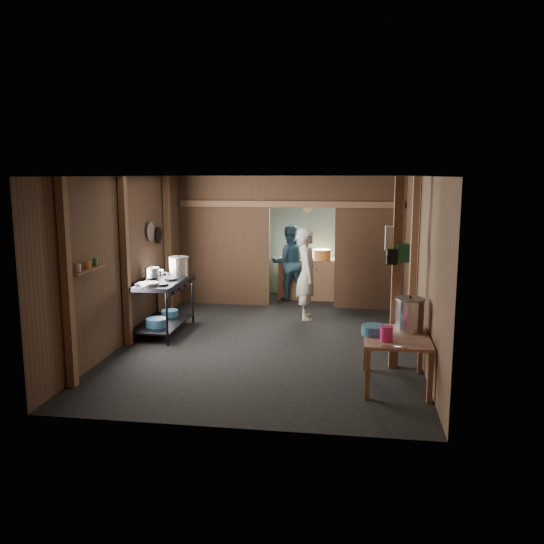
% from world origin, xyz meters
% --- Properties ---
extents(floor, '(4.50, 7.00, 0.00)m').
position_xyz_m(floor, '(0.00, 0.00, 0.00)').
color(floor, black).
rests_on(floor, ground).
extents(ceiling, '(4.50, 7.00, 0.00)m').
position_xyz_m(ceiling, '(0.00, 0.00, 2.60)').
color(ceiling, '#37332E').
rests_on(ceiling, ground).
extents(wall_back, '(4.50, 0.00, 2.60)m').
position_xyz_m(wall_back, '(0.00, 3.50, 1.30)').
color(wall_back, brown).
rests_on(wall_back, ground).
extents(wall_front, '(4.50, 0.00, 2.60)m').
position_xyz_m(wall_front, '(0.00, -3.50, 1.30)').
color(wall_front, brown).
rests_on(wall_front, ground).
extents(wall_left, '(0.00, 7.00, 2.60)m').
position_xyz_m(wall_left, '(-2.25, 0.00, 1.30)').
color(wall_left, brown).
rests_on(wall_left, ground).
extents(wall_right, '(0.00, 7.00, 2.60)m').
position_xyz_m(wall_right, '(2.25, 0.00, 1.30)').
color(wall_right, brown).
rests_on(wall_right, ground).
extents(partition_left, '(1.85, 0.10, 2.60)m').
position_xyz_m(partition_left, '(-1.32, 2.20, 1.30)').
color(partition_left, brown).
rests_on(partition_left, floor).
extents(partition_right, '(1.35, 0.10, 2.60)m').
position_xyz_m(partition_right, '(1.57, 2.20, 1.30)').
color(partition_right, brown).
rests_on(partition_right, floor).
extents(partition_header, '(1.30, 0.10, 0.60)m').
position_xyz_m(partition_header, '(0.25, 2.20, 2.30)').
color(partition_header, brown).
rests_on(partition_header, wall_back).
extents(turquoise_panel, '(4.40, 0.06, 2.50)m').
position_xyz_m(turquoise_panel, '(0.00, 3.44, 1.25)').
color(turquoise_panel, '#7FADAA').
rests_on(turquoise_panel, wall_back).
extents(back_counter, '(1.20, 0.50, 0.85)m').
position_xyz_m(back_counter, '(0.30, 2.95, 0.42)').
color(back_counter, '#896248').
rests_on(back_counter, floor).
extents(wall_clock, '(0.20, 0.03, 0.20)m').
position_xyz_m(wall_clock, '(0.25, 3.40, 1.90)').
color(wall_clock, beige).
rests_on(wall_clock, wall_back).
extents(post_left_a, '(0.10, 0.12, 2.60)m').
position_xyz_m(post_left_a, '(-2.18, -2.60, 1.30)').
color(post_left_a, '#896248').
rests_on(post_left_a, floor).
extents(post_left_b, '(0.10, 0.12, 2.60)m').
position_xyz_m(post_left_b, '(-2.18, -0.80, 1.30)').
color(post_left_b, '#896248').
rests_on(post_left_b, floor).
extents(post_left_c, '(0.10, 0.12, 2.60)m').
position_xyz_m(post_left_c, '(-2.18, 1.20, 1.30)').
color(post_left_c, '#896248').
rests_on(post_left_c, floor).
extents(post_right, '(0.10, 0.12, 2.60)m').
position_xyz_m(post_right, '(2.18, -0.20, 1.30)').
color(post_right, '#896248').
rests_on(post_right, floor).
extents(post_free, '(0.12, 0.12, 2.60)m').
position_xyz_m(post_free, '(1.85, -1.30, 1.30)').
color(post_free, '#896248').
rests_on(post_free, floor).
extents(cross_beam, '(4.40, 0.12, 0.12)m').
position_xyz_m(cross_beam, '(0.00, 2.15, 2.05)').
color(cross_beam, '#896248').
rests_on(cross_beam, wall_left).
extents(pan_lid_big, '(0.03, 0.34, 0.34)m').
position_xyz_m(pan_lid_big, '(-2.21, 0.40, 1.65)').
color(pan_lid_big, gray).
rests_on(pan_lid_big, wall_left).
extents(pan_lid_small, '(0.03, 0.30, 0.30)m').
position_xyz_m(pan_lid_small, '(-2.21, 0.80, 1.55)').
color(pan_lid_small, black).
rests_on(pan_lid_small, wall_left).
extents(wall_shelf, '(0.14, 0.80, 0.03)m').
position_xyz_m(wall_shelf, '(-2.15, -2.10, 1.40)').
color(wall_shelf, '#896248').
rests_on(wall_shelf, wall_left).
extents(jar_white, '(0.07, 0.07, 0.10)m').
position_xyz_m(jar_white, '(-2.15, -2.35, 1.47)').
color(jar_white, beige).
rests_on(jar_white, wall_shelf).
extents(jar_yellow, '(0.08, 0.08, 0.10)m').
position_xyz_m(jar_yellow, '(-2.15, -2.10, 1.47)').
color(jar_yellow, orange).
rests_on(jar_yellow, wall_shelf).
extents(jar_green, '(0.06, 0.06, 0.10)m').
position_xyz_m(jar_green, '(-2.15, -1.88, 1.47)').
color(jar_green, '#1A5831').
rests_on(jar_green, wall_shelf).
extents(bag_white, '(0.22, 0.15, 0.32)m').
position_xyz_m(bag_white, '(1.80, -1.22, 1.78)').
color(bag_white, beige).
rests_on(bag_white, post_free).
extents(bag_green, '(0.16, 0.12, 0.24)m').
position_xyz_m(bag_green, '(1.92, -1.36, 1.60)').
color(bag_green, '#1A5831').
rests_on(bag_green, post_free).
extents(bag_black, '(0.14, 0.10, 0.20)m').
position_xyz_m(bag_black, '(1.78, -1.38, 1.55)').
color(bag_black, black).
rests_on(bag_black, post_free).
extents(gas_range, '(0.79, 1.53, 0.91)m').
position_xyz_m(gas_range, '(-1.88, -0.09, 0.45)').
color(gas_range, black).
rests_on(gas_range, floor).
extents(prep_table, '(0.80, 1.10, 0.65)m').
position_xyz_m(prep_table, '(1.83, -1.99, 0.32)').
color(prep_table, tan).
rests_on(prep_table, floor).
extents(stove_pot_large, '(0.34, 0.34, 0.34)m').
position_xyz_m(stove_pot_large, '(-1.71, 0.37, 1.06)').
color(stove_pot_large, silver).
rests_on(stove_pot_large, gas_range).
extents(stove_pot_med, '(0.25, 0.25, 0.21)m').
position_xyz_m(stove_pot_med, '(-2.05, -0.02, 0.99)').
color(stove_pot_med, silver).
rests_on(stove_pot_med, gas_range).
extents(stove_saucepan, '(0.18, 0.18, 0.09)m').
position_xyz_m(stove_saucepan, '(-2.05, 0.34, 0.95)').
color(stove_saucepan, silver).
rests_on(stove_saucepan, gas_range).
extents(frying_pan, '(0.38, 0.57, 0.07)m').
position_xyz_m(frying_pan, '(-1.88, -0.61, 0.93)').
color(frying_pan, gray).
rests_on(frying_pan, gas_range).
extents(blue_tub_front, '(0.34, 0.34, 0.14)m').
position_xyz_m(blue_tub_front, '(-1.88, -0.36, 0.25)').
color(blue_tub_front, teal).
rests_on(blue_tub_front, gas_range).
extents(blue_tub_back, '(0.29, 0.29, 0.12)m').
position_xyz_m(blue_tub_back, '(-1.88, 0.31, 0.23)').
color(blue_tub_back, teal).
rests_on(blue_tub_back, gas_range).
extents(stock_pot, '(0.47, 0.47, 0.45)m').
position_xyz_m(stock_pot, '(2.00, -1.73, 0.85)').
color(stock_pot, silver).
rests_on(stock_pot, prep_table).
extents(wash_basin, '(0.38, 0.38, 0.12)m').
position_xyz_m(wash_basin, '(1.55, -1.99, 0.71)').
color(wash_basin, teal).
rests_on(wash_basin, prep_table).
extents(pink_bucket, '(0.16, 0.16, 0.18)m').
position_xyz_m(pink_bucket, '(1.69, -2.25, 0.74)').
color(pink_bucket, '#DB2674').
rests_on(pink_bucket, prep_table).
extents(knife, '(0.30, 0.06, 0.01)m').
position_xyz_m(knife, '(1.76, -2.49, 0.65)').
color(knife, silver).
rests_on(knife, prep_table).
extents(yellow_tub, '(0.38, 0.38, 0.21)m').
position_xyz_m(yellow_tub, '(0.60, 2.95, 0.96)').
color(yellow_tub, orange).
rests_on(yellow_tub, back_counter).
extents(cook, '(0.48, 0.66, 1.67)m').
position_xyz_m(cook, '(0.44, 1.20, 0.83)').
color(cook, beige).
rests_on(cook, floor).
extents(worker_back, '(0.88, 0.76, 1.58)m').
position_xyz_m(worker_back, '(-0.07, 2.79, 0.79)').
color(worker_back, '#2C5269').
rests_on(worker_back, floor).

